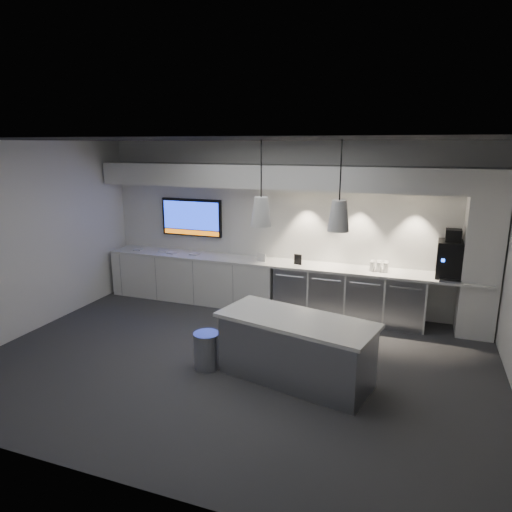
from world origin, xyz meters
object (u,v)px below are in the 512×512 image
at_px(island, 296,349).
at_px(bin, 207,350).
at_px(coffee_machine, 451,258).
at_px(wall_tv, 192,217).

bearing_deg(island, bin, -162.47).
bearing_deg(coffee_machine, bin, -139.71).
relative_size(island, coffee_machine, 2.76).
distance_m(wall_tv, coffee_machine, 4.69).
relative_size(wall_tv, island, 0.59).
bearing_deg(wall_tv, coffee_machine, -3.02).
distance_m(wall_tv, island, 4.01).
relative_size(wall_tv, coffee_machine, 1.63).
xyz_separation_m(island, coffee_machine, (1.85, 2.37, 0.79)).
distance_m(wall_tv, bin, 3.42).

